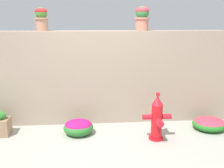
{
  "coord_description": "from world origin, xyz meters",
  "views": [
    {
      "loc": [
        -0.07,
        -3.31,
        1.88
      ],
      "look_at": [
        0.28,
        1.01,
        0.75
      ],
      "focal_mm": 40.54,
      "sensor_mm": 36.0,
      "label": 1
    }
  ],
  "objects_px": {
    "potted_plant_1": "(41,18)",
    "fire_hydrant": "(157,119)",
    "flower_bush_right": "(78,127)",
    "flower_bush_left": "(209,123)",
    "potted_plant_2": "(142,17)"
  },
  "relations": [
    {
      "from": "potted_plant_1",
      "to": "fire_hydrant",
      "type": "distance_m",
      "value": 2.58
    },
    {
      "from": "potted_plant_1",
      "to": "flower_bush_right",
      "type": "bearing_deg",
      "value": -46.81
    },
    {
      "from": "flower_bush_left",
      "to": "potted_plant_1",
      "type": "bearing_deg",
      "value": 167.78
    },
    {
      "from": "potted_plant_2",
      "to": "fire_hydrant",
      "type": "height_order",
      "value": "potted_plant_2"
    },
    {
      "from": "fire_hydrant",
      "to": "flower_bush_left",
      "type": "relative_size",
      "value": 1.33
    },
    {
      "from": "potted_plant_2",
      "to": "flower_bush_left",
      "type": "bearing_deg",
      "value": -28.16
    },
    {
      "from": "potted_plant_2",
      "to": "fire_hydrant",
      "type": "xyz_separation_m",
      "value": [
        0.1,
        -0.9,
        -1.56
      ]
    },
    {
      "from": "potted_plant_1",
      "to": "potted_plant_2",
      "type": "height_order",
      "value": "potted_plant_2"
    },
    {
      "from": "potted_plant_2",
      "to": "fire_hydrant",
      "type": "bearing_deg",
      "value": -83.46
    },
    {
      "from": "fire_hydrant",
      "to": "potted_plant_1",
      "type": "bearing_deg",
      "value": 153.57
    },
    {
      "from": "potted_plant_1",
      "to": "potted_plant_2",
      "type": "xyz_separation_m",
      "value": [
        1.75,
        -0.02,
        0.02
      ]
    },
    {
      "from": "potted_plant_1",
      "to": "fire_hydrant",
      "type": "relative_size",
      "value": 0.51
    },
    {
      "from": "potted_plant_1",
      "to": "flower_bush_left",
      "type": "height_order",
      "value": "potted_plant_1"
    },
    {
      "from": "potted_plant_2",
      "to": "flower_bush_left",
      "type": "xyz_separation_m",
      "value": [
        1.12,
        -0.6,
        -1.81
      ]
    },
    {
      "from": "flower_bush_right",
      "to": "potted_plant_2",
      "type": "bearing_deg",
      "value": 28.43
    }
  ]
}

